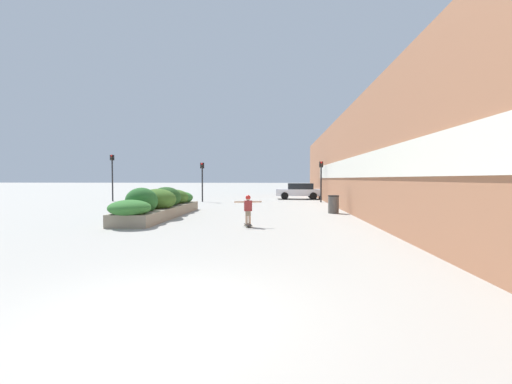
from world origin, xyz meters
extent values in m
plane|color=#A3A099|center=(0.00, 0.00, 0.00)|extent=(300.00, 300.00, 0.00)
cube|color=#9E6647|center=(5.58, 15.34, 2.83)|extent=(0.60, 42.20, 5.65)
cube|color=silver|center=(5.24, 13.30, 2.40)|extent=(0.06, 25.52, 1.02)
cube|color=gray|center=(-4.06, 11.81, 0.25)|extent=(1.61, 8.04, 0.49)
ellipsoid|color=#33702D|center=(-4.07, 8.27, 0.73)|extent=(1.58, 1.62, 0.62)
ellipsoid|color=#286028|center=(-4.11, 9.51, 0.91)|extent=(1.34, 1.10, 1.11)
ellipsoid|color=#3D6623|center=(-4.01, 11.08, 0.87)|extent=(1.68, 1.94, 1.00)
ellipsoid|color=#234C1E|center=(-4.12, 12.65, 0.89)|extent=(1.48, 1.60, 1.06)
ellipsoid|color=#3D6623|center=(-4.07, 13.97, 0.82)|extent=(1.46, 1.33, 0.86)
ellipsoid|color=#33702D|center=(-4.01, 14.91, 0.75)|extent=(1.36, 1.45, 0.69)
cube|color=black|center=(0.41, 8.61, 0.09)|extent=(0.37, 0.70, 0.01)
cylinder|color=beige|center=(0.27, 8.81, 0.03)|extent=(0.07, 0.07, 0.06)
cylinder|color=beige|center=(0.45, 8.86, 0.03)|extent=(0.07, 0.07, 0.06)
cylinder|color=beige|center=(0.38, 8.36, 0.03)|extent=(0.07, 0.07, 0.06)
cylinder|color=beige|center=(0.56, 8.40, 0.03)|extent=(0.07, 0.07, 0.06)
cylinder|color=tan|center=(0.35, 8.59, 0.35)|extent=(0.11, 0.11, 0.51)
cylinder|color=tan|center=(0.47, 8.62, 0.35)|extent=(0.11, 0.11, 0.51)
cube|color=gray|center=(0.41, 8.61, 0.51)|extent=(0.21, 0.19, 0.18)
cube|color=maroon|center=(0.41, 8.61, 0.81)|extent=(0.31, 0.21, 0.40)
cylinder|color=tan|center=(0.09, 8.53, 0.96)|extent=(0.38, 0.15, 0.07)
cylinder|color=tan|center=(0.73, 8.69, 0.96)|extent=(0.38, 0.15, 0.07)
sphere|color=tan|center=(0.41, 8.61, 1.09)|extent=(0.17, 0.17, 0.17)
sphere|color=red|center=(0.41, 8.61, 1.12)|extent=(0.19, 0.19, 0.19)
cylinder|color=#514C47|center=(4.48, 13.99, 0.45)|extent=(0.55, 0.55, 0.90)
cylinder|color=black|center=(4.48, 13.99, 0.93)|extent=(0.58, 0.58, 0.05)
cube|color=silver|center=(3.36, 26.71, 0.61)|extent=(4.03, 1.89, 0.58)
cube|color=black|center=(3.52, 26.71, 1.16)|extent=(2.21, 1.67, 0.52)
cylinder|color=black|center=(2.11, 25.81, 0.32)|extent=(0.65, 0.22, 0.65)
cylinder|color=black|center=(2.11, 27.61, 0.32)|extent=(0.65, 0.22, 0.65)
cylinder|color=black|center=(4.61, 25.81, 0.32)|extent=(0.65, 0.22, 0.65)
cylinder|color=black|center=(4.61, 27.61, 0.32)|extent=(0.65, 0.22, 0.65)
cube|color=slate|center=(12.03, 27.69, 0.64)|extent=(4.66, 1.83, 0.60)
cube|color=black|center=(12.21, 27.69, 1.21)|extent=(2.56, 1.61, 0.55)
cylinder|color=black|center=(10.58, 26.83, 0.34)|extent=(0.67, 0.22, 0.67)
cylinder|color=black|center=(10.58, 28.56, 0.34)|extent=(0.67, 0.22, 0.67)
cylinder|color=black|center=(13.47, 26.83, 0.34)|extent=(0.67, 0.22, 0.67)
cylinder|color=black|center=(13.47, 28.56, 0.34)|extent=(0.67, 0.22, 0.67)
cylinder|color=black|center=(-4.50, 22.61, 1.33)|extent=(0.11, 0.11, 2.65)
cube|color=black|center=(-4.50, 22.61, 2.88)|extent=(0.28, 0.20, 0.45)
sphere|color=red|center=(-4.50, 22.49, 3.03)|extent=(0.15, 0.15, 0.15)
sphere|color=#2D2823|center=(-4.50, 22.49, 2.88)|extent=(0.15, 0.15, 0.15)
sphere|color=#2D2823|center=(-4.50, 22.49, 2.73)|extent=(0.15, 0.15, 0.15)
cylinder|color=black|center=(4.87, 22.55, 1.36)|extent=(0.11, 0.11, 2.72)
cube|color=black|center=(4.87, 22.55, 2.95)|extent=(0.28, 0.20, 0.45)
sphere|color=red|center=(4.87, 22.43, 3.10)|extent=(0.15, 0.15, 0.15)
sphere|color=#2D2823|center=(4.87, 22.43, 2.95)|extent=(0.15, 0.15, 0.15)
sphere|color=#2D2823|center=(4.87, 22.43, 2.80)|extent=(0.15, 0.15, 0.15)
cylinder|color=black|center=(-11.92, 22.67, 1.66)|extent=(0.11, 0.11, 3.32)
cube|color=black|center=(-11.92, 22.67, 3.55)|extent=(0.28, 0.20, 0.45)
sphere|color=red|center=(-11.92, 22.55, 3.70)|extent=(0.15, 0.15, 0.15)
sphere|color=#2D2823|center=(-11.92, 22.55, 3.55)|extent=(0.15, 0.15, 0.15)
sphere|color=#2D2823|center=(-11.92, 22.55, 3.40)|extent=(0.15, 0.15, 0.15)
camera|label=1|loc=(1.57, -4.30, 1.83)|focal=24.00mm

